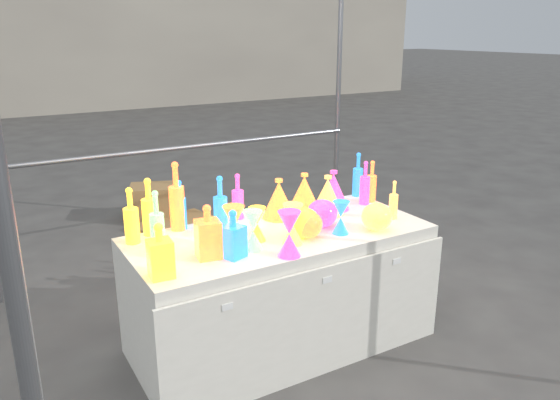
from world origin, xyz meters
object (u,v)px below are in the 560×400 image
cardboard_box_closed (156,203)px  decanter_0 (160,250)px  globe_0 (304,224)px  hourglass_0 (234,227)px  lampshade_0 (279,198)px  bottle_0 (149,207)px  display_table (281,289)px

cardboard_box_closed → decanter_0: 3.14m
globe_0 → hourglass_0: bearing=174.5°
cardboard_box_closed → lampshade_0: lampshade_0 is taller
bottle_0 → globe_0: size_ratio=1.79×
hourglass_0 → globe_0: (0.43, -0.04, -0.05)m
display_table → bottle_0: bottle_0 is taller
bottle_0 → hourglass_0: bearing=-53.3°
lampshade_0 → globe_0: bearing=-92.5°
decanter_0 → hourglass_0: (0.47, 0.15, -0.02)m
hourglass_0 → bottle_0: bearing=126.7°
display_table → decanter_0: (-0.81, -0.23, 0.52)m
decanter_0 → globe_0: decanter_0 is taller
cardboard_box_closed → bottle_0: bottle_0 is taller
cardboard_box_closed → hourglass_0: hourglass_0 is taller
display_table → hourglass_0: size_ratio=7.48×
cardboard_box_closed → hourglass_0: (-0.41, -2.78, 0.69)m
cardboard_box_closed → bottle_0: (-0.74, -2.34, 0.74)m
bottle_0 → decanter_0: size_ratio=1.24×
cardboard_box_closed → globe_0: size_ratio=2.60×
globe_0 → lampshade_0: 0.37m
decanter_0 → globe_0: (0.89, 0.11, -0.06)m
display_table → lampshade_0: (0.13, 0.24, 0.50)m
display_table → hourglass_0: hourglass_0 is taller
display_table → cardboard_box_closed: 2.71m
display_table → lampshade_0: bearing=62.3°
cardboard_box_closed → decanter_0: size_ratio=1.80×
lampshade_0 → display_table: bearing=-113.1°
lampshade_0 → cardboard_box_closed: bearing=96.1°
globe_0 → bottle_0: bearing=147.4°
bottle_0 → lampshade_0: size_ratio=1.34×
lampshade_0 → hourglass_0: bearing=-140.7°
display_table → lampshade_0: 0.57m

